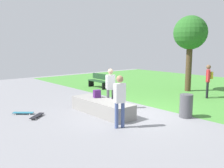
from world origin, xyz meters
TOP-DOWN VIEW (x-y plane):
  - ground_plane at (0.00, 0.00)m, footprint 28.00×28.00m
  - concrete_ledge at (-0.91, -1.15)m, footprint 2.99×0.92m
  - backpack_on_ledge at (-1.44, -0.98)m, footprint 0.26×0.32m
  - skater_performing_trick at (0.82, -1.76)m, footprint 0.30×0.41m
  - skater_watching at (-1.26, -0.40)m, footprint 0.32×0.40m
  - skateboard_by_ledge at (-2.09, -3.34)m, footprint 0.66×0.75m
  - skateboard_spare at (-2.86, -3.57)m, footprint 0.68×0.74m
  - park_bench_far_right at (-5.92, 2.53)m, footprint 1.60×0.48m
  - tree_broad_elm at (-1.51, 5.92)m, footprint 1.96×1.96m
  - trash_bin at (1.55, 0.97)m, footprint 0.48×0.48m
  - pedestrian_with_backpack at (0.30, 4.90)m, footprint 0.44×0.42m

SIDE VIEW (x-z plane):
  - ground_plane at x=0.00m, z-range 0.00..0.00m
  - skateboard_by_ledge at x=-2.09m, z-range 0.02..0.10m
  - skateboard_spare at x=-2.86m, z-range 0.02..0.10m
  - concrete_ledge at x=-0.91m, z-range 0.00..0.55m
  - trash_bin at x=1.55m, z-range 0.00..0.89m
  - park_bench_far_right at x=-5.92m, z-range 0.03..0.94m
  - backpack_on_ledge at x=-1.44m, z-range 0.55..0.87m
  - skater_watching at x=-1.26m, z-range 0.15..1.88m
  - skater_performing_trick at x=0.82m, z-range 0.15..1.89m
  - pedestrian_with_backpack at x=0.30m, z-range 0.18..1.91m
  - tree_broad_elm at x=-1.51m, z-range 1.15..5.59m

